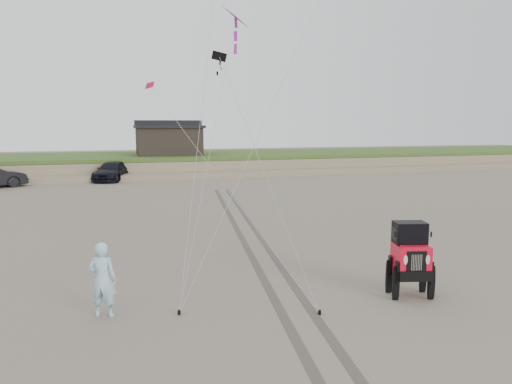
% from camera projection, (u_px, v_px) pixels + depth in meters
% --- Properties ---
extents(ground, '(160.00, 160.00, 0.00)m').
position_uv_depth(ground, '(259.00, 303.00, 13.43)').
color(ground, '#6B6054').
rests_on(ground, ground).
extents(dune_ridge, '(160.00, 14.25, 1.73)m').
position_uv_depth(dune_ridge, '(148.00, 164.00, 48.92)').
color(dune_ridge, '#7A6B54').
rests_on(dune_ridge, ground).
extents(cabin, '(6.40, 5.40, 3.35)m').
position_uv_depth(cabin, '(169.00, 139.00, 48.67)').
color(cabin, black).
rests_on(cabin, dune_ridge).
extents(truck_c, '(3.68, 5.75, 1.55)m').
position_uv_depth(truck_c, '(112.00, 171.00, 41.98)').
color(truck_c, black).
rests_on(truck_c, ground).
extents(jeep, '(2.95, 4.82, 1.67)m').
position_uv_depth(jeep, '(410.00, 267.00, 13.87)').
color(jeep, red).
rests_on(jeep, ground).
extents(man, '(0.81, 0.65, 1.91)m').
position_uv_depth(man, '(103.00, 280.00, 12.39)').
color(man, '#7EA9C3').
rests_on(man, ground).
extents(kite_flock, '(7.72, 7.92, 6.15)m').
position_uv_depth(kite_flock, '(245.00, 6.00, 22.27)').
color(kite_flock, '#FFA70D').
rests_on(kite_flock, ground).
extents(stake_main, '(0.08, 0.08, 0.12)m').
position_uv_depth(stake_main, '(179.00, 312.00, 12.62)').
color(stake_main, black).
rests_on(stake_main, ground).
extents(stake_aux, '(0.08, 0.08, 0.12)m').
position_uv_depth(stake_aux, '(320.00, 312.00, 12.63)').
color(stake_aux, black).
rests_on(stake_aux, ground).
extents(tire_tracks, '(5.22, 29.74, 0.01)m').
position_uv_depth(tire_tracks, '(249.00, 235.00, 21.59)').
color(tire_tracks, '#4C443D').
rests_on(tire_tracks, ground).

